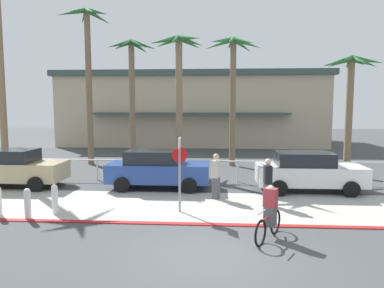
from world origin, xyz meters
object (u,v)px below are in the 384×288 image
at_px(bollard_0, 28,203).
at_px(car_tan_0, 13,168).
at_px(palm_tree_3, 179,72).
at_px(car_white_2, 308,171).
at_px(bollard_1, 55,199).
at_px(car_blue_1, 157,169).
at_px(cyclist_red_0, 270,214).
at_px(stop_sign_bike_lane, 180,164).
at_px(palm_tree_0, 0,40).
at_px(palm_tree_1, 88,54).
at_px(palm_tree_4, 233,70).
at_px(palm_tree_2, 132,73).
at_px(palm_tree_5, 350,82).
at_px(pedestrian_1, 216,178).
at_px(pedestrian_0, 268,184).

distance_m(bollard_0, car_tan_0, 5.37).
bearing_deg(palm_tree_3, car_white_2, -32.52).
relative_size(bollard_1, car_white_2, 0.23).
distance_m(car_tan_0, car_blue_1, 6.49).
height_order(bollard_0, cyclist_red_0, cyclist_red_0).
bearing_deg(car_white_2, bollard_1, -157.92).
bearing_deg(stop_sign_bike_lane, palm_tree_0, 146.85).
height_order(car_white_2, cyclist_red_0, car_white_2).
height_order(bollard_0, palm_tree_3, palm_tree_3).
xyz_separation_m(bollard_0, cyclist_red_0, (7.50, -1.21, 0.18)).
relative_size(palm_tree_3, car_blue_1, 1.66).
bearing_deg(car_blue_1, palm_tree_0, 160.53).
distance_m(palm_tree_1, cyclist_red_0, 16.35).
xyz_separation_m(palm_tree_4, car_blue_1, (-3.57, -6.34, -4.86)).
distance_m(palm_tree_0, palm_tree_4, 12.80).
bearing_deg(palm_tree_1, palm_tree_3, -25.31).
distance_m(bollard_1, palm_tree_1, 12.23).
distance_m(palm_tree_3, car_blue_1, 5.78).
xyz_separation_m(bollard_0, palm_tree_3, (4.09, 8.07, 4.90)).
xyz_separation_m(palm_tree_2, palm_tree_4, (6.25, -0.57, 0.05)).
relative_size(palm_tree_5, pedestrian_1, 3.46).
distance_m(palm_tree_1, pedestrian_1, 12.59).
bearing_deg(palm_tree_0, bollard_1, -50.04).
height_order(palm_tree_3, palm_tree_4, palm_tree_4).
bearing_deg(car_white_2, palm_tree_0, 167.81).
xyz_separation_m(palm_tree_0, palm_tree_3, (9.37, 0.44, -1.66)).
bearing_deg(palm_tree_1, car_tan_0, -101.22).
bearing_deg(pedestrian_0, bollard_1, -168.70).
height_order(palm_tree_3, pedestrian_1, palm_tree_3).
xyz_separation_m(palm_tree_1, car_blue_1, (5.21, -6.29, -5.86)).
xyz_separation_m(palm_tree_0, pedestrian_1, (11.31, -4.74, -6.24)).
xyz_separation_m(stop_sign_bike_lane, car_tan_0, (-7.83, 3.37, -0.81)).
relative_size(palm_tree_1, car_blue_1, 2.15).
height_order(palm_tree_0, car_blue_1, palm_tree_0).
relative_size(palm_tree_0, pedestrian_0, 5.84).
bearing_deg(car_blue_1, palm_tree_2, 111.20).
xyz_separation_m(bollard_1, palm_tree_2, (0.15, 10.87, 5.17)).
relative_size(palm_tree_4, pedestrian_0, 4.43).
xyz_separation_m(stop_sign_bike_lane, palm_tree_0, (-10.08, 6.58, 5.40)).
distance_m(cyclist_red_0, pedestrian_1, 4.36).
bearing_deg(palm_tree_5, cyclist_red_0, -119.82).
relative_size(car_tan_0, pedestrian_1, 2.47).
height_order(bollard_0, palm_tree_4, palm_tree_4).
height_order(bollard_1, palm_tree_2, palm_tree_2).
distance_m(car_blue_1, pedestrian_0, 5.10).
bearing_deg(palm_tree_2, palm_tree_3, -45.61).
bearing_deg(pedestrian_0, bollard_0, -165.57).
distance_m(bollard_0, palm_tree_2, 12.58).
relative_size(palm_tree_1, pedestrian_1, 5.31).
height_order(stop_sign_bike_lane, car_tan_0, stop_sign_bike_lane).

